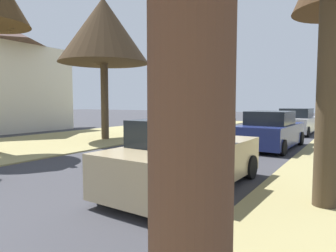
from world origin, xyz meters
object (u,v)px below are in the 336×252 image
at_px(parked_sedan_silver, 297,122).
at_px(parked_sedan_tan, 187,157).
at_px(parked_sedan_navy, 271,131).
at_px(street_tree_left_mid_b, 104,31).

bearing_deg(parked_sedan_silver, parked_sedan_tan, -90.22).
bearing_deg(parked_sedan_navy, parked_sedan_silver, 90.56).
relative_size(parked_sedan_navy, parked_sedan_silver, 1.00).
height_order(street_tree_left_mid_b, parked_sedan_tan, street_tree_left_mid_b).
distance_m(parked_sedan_tan, parked_sedan_silver, 14.02).
relative_size(parked_sedan_tan, parked_sedan_silver, 1.00).
bearing_deg(parked_sedan_tan, parked_sedan_navy, 89.02).
height_order(parked_sedan_navy, parked_sedan_silver, same).
bearing_deg(street_tree_left_mid_b, parked_sedan_navy, 11.11).
distance_m(street_tree_left_mid_b, parked_sedan_tan, 10.82).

